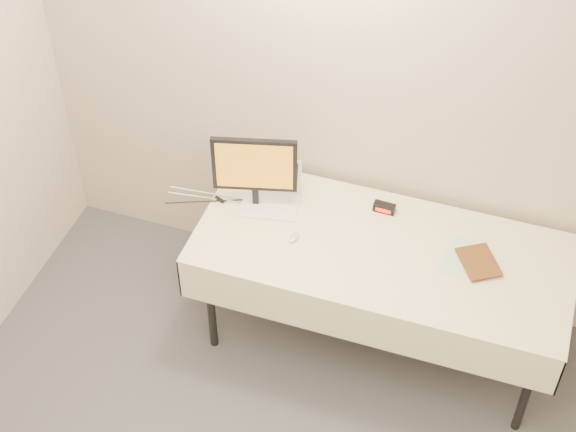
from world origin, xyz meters
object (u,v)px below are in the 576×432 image
(laptop, at_px, (271,193))
(monitor, at_px, (255,168))
(book, at_px, (466,251))
(table, at_px, (382,257))

(laptop, distance_m, monitor, 0.23)
(monitor, xyz_separation_m, book, (1.09, -0.08, -0.15))
(book, bearing_deg, laptop, 140.00)
(laptop, xyz_separation_m, book, (1.03, -0.15, 0.06))
(laptop, bearing_deg, monitor, -144.25)
(laptop, relative_size, book, 1.52)
(table, relative_size, laptop, 5.57)
(laptop, height_order, monitor, monitor)
(table, xyz_separation_m, monitor, (-0.70, 0.09, 0.32))
(laptop, height_order, book, book)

